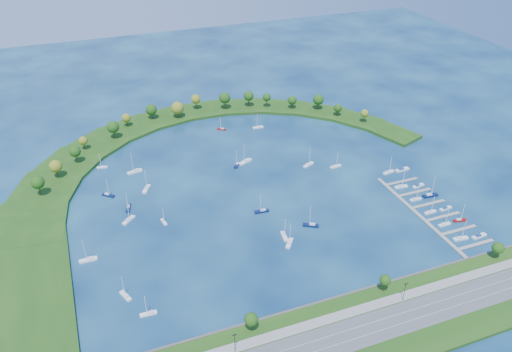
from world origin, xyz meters
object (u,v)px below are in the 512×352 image
object	(u,v)px
moored_boat_6	(311,225)
moored_boat_7	(245,161)
moored_boat_2	(102,167)
moored_boat_18	(149,313)
moored_boat_0	(237,164)
moored_boat_9	(284,236)
moored_boat_12	(146,188)
docked_boat_6	(416,199)
moored_boat_10	(164,221)
docked_boat_7	(430,195)
moored_boat_4	(135,171)
moored_boat_14	(125,295)
dock_system	(429,212)
moored_boat_15	(129,220)
moored_boat_1	(336,166)
moored_boat_13	(289,243)
moored_boat_16	(108,195)
moored_boat_17	(128,207)
docked_boat_9	(418,186)
docked_boat_4	(430,212)
docked_boat_10	(388,172)
docked_boat_2	(444,224)
docked_boat_0	(461,238)
docked_boat_8	(401,186)
moored_boat_11	(222,129)
moored_boat_3	(262,211)
moored_boat_8	(88,259)
harbor_tower	(179,109)
docked_boat_1	(479,236)
docked_boat_11	(402,169)

from	to	relation	value
moored_boat_6	moored_boat_7	xyz separation A→B (m)	(-9.92, 78.00, 0.08)
moored_boat_2	moored_boat_18	distance (m)	137.33
moored_boat_0	moored_boat_9	size ratio (longest dim) A/B	0.98
moored_boat_12	docked_boat_6	world-z (taller)	moored_boat_12
moored_boat_10	docked_boat_7	bearing A→B (deg)	69.65
moored_boat_4	moored_boat_14	world-z (taller)	moored_boat_4
dock_system	moored_boat_0	world-z (taller)	moored_boat_0
moored_boat_7	moored_boat_15	world-z (taller)	moored_boat_7
moored_boat_9	moored_boat_12	distance (m)	93.72
moored_boat_0	moored_boat_1	distance (m)	64.61
moored_boat_13	moored_boat_16	size ratio (longest dim) A/B	1.06
moored_boat_6	moored_boat_17	distance (m)	104.79
docked_boat_6	docked_boat_9	xyz separation A→B (m)	(10.45, 11.78, -0.27)
docked_boat_4	docked_boat_9	world-z (taller)	docked_boat_4
moored_boat_6	moored_boat_13	size ratio (longest dim) A/B	1.04
moored_boat_17	docked_boat_10	xyz separation A→B (m)	(162.01, -19.65, -0.00)
moored_boat_0	docked_boat_10	distance (m)	97.85
docked_boat_2	docked_boat_6	distance (m)	26.23
moored_boat_7	moored_boat_18	size ratio (longest dim) A/B	1.37
moored_boat_16	docked_boat_0	xyz separation A→B (m)	(168.71, -108.76, 0.02)
moored_boat_7	docked_boat_0	size ratio (longest dim) A/B	1.25
docked_boat_0	docked_boat_8	world-z (taller)	docked_boat_8
moored_boat_11	moored_boat_6	bearing A→B (deg)	134.25
moored_boat_3	moored_boat_13	xyz separation A→B (m)	(2.97, -31.91, 0.00)
moored_boat_0	moored_boat_17	bearing A→B (deg)	-37.98
moored_boat_14	docked_boat_6	size ratio (longest dim) A/B	1.08
dock_system	moored_boat_0	xyz separation A→B (m)	(-84.96, 88.80, 0.55)
moored_boat_8	docked_boat_4	xyz separation A→B (m)	(185.49, -27.27, -0.06)
harbor_tower	moored_boat_11	distance (m)	45.68
moored_boat_8	docked_boat_1	bearing A→B (deg)	163.94
moored_boat_10	moored_boat_18	bearing A→B (deg)	-26.77
docked_boat_4	docked_boat_11	world-z (taller)	docked_boat_4
harbor_tower	moored_boat_3	world-z (taller)	moored_boat_3
moored_boat_4	docked_boat_9	bearing A→B (deg)	142.92
moored_boat_10	docked_boat_4	distance (m)	150.39
harbor_tower	docked_boat_6	bearing A→B (deg)	-59.20
moored_boat_0	moored_boat_9	world-z (taller)	moored_boat_9
harbor_tower	docked_boat_2	distance (m)	219.95
moored_boat_9	docked_boat_1	bearing A→B (deg)	77.10
moored_boat_14	harbor_tower	bearing A→B (deg)	-41.46
moored_boat_16	docked_boat_2	xyz separation A→B (m)	(168.72, -95.54, -0.02)
moored_boat_16	docked_boat_6	size ratio (longest dim) A/B	1.07
moored_boat_1	moored_boat_4	world-z (taller)	moored_boat_4
moored_boat_18	moored_boat_10	bearing A→B (deg)	-106.09
moored_boat_2	docked_boat_0	size ratio (longest dim) A/B	0.82
docked_boat_6	moored_boat_11	bearing A→B (deg)	123.88
docked_boat_10	moored_boat_13	bearing A→B (deg)	-163.37
moored_boat_7	moored_boat_15	bearing A→B (deg)	0.73
harbor_tower	moored_boat_0	world-z (taller)	moored_boat_0
moored_boat_2	moored_boat_12	distance (m)	42.51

